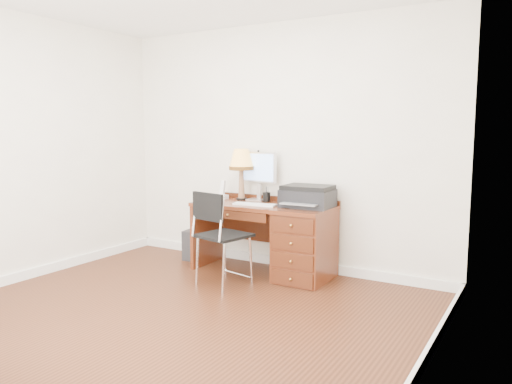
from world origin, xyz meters
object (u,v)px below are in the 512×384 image
Objects in this scene: equipment_box at (199,245)px; leg_lamp at (241,163)px; monitor at (258,170)px; chair at (220,229)px; printer at (308,196)px; desk at (290,238)px; phone at (223,193)px.

leg_lamp is at bearing -0.90° from equipment_box.
leg_lamp is at bearing -147.90° from monitor.
monitor reaches higher than chair.
printer reaches higher than chair.
monitor is at bearing 155.80° from desk.
printer is 0.55× the size of chair.
monitor is 0.57× the size of chair.
phone is at bearing 172.79° from desk.
monitor reaches higher than printer.
desk is at bearing -12.69° from leg_lamp.
chair is at bearing -78.14° from monitor.
chair is at bearing -72.65° from leg_lamp.
leg_lamp is 0.61× the size of chair.
equipment_box is (-1.43, 0.03, -0.68)m from printer.
chair is (0.25, -0.80, -0.60)m from leg_lamp.
monitor reaches higher than desk.
phone is at bearing -170.16° from leg_lamp.
phone is 0.93m from chair.
monitor is at bearing 163.77° from printer.
desk is 2.90× the size of printer.
phone is (-1.09, 0.06, -0.05)m from printer.
desk is 1.02m from phone.
printer is 1.10m from phone.
printer is 1.46× the size of equipment_box.
leg_lamp is at bearing 15.55° from phone.
printer is (0.17, 0.06, 0.45)m from desk.
leg_lamp reaches higher than chair.
printer is (0.70, -0.18, -0.23)m from monitor.
desk is at bearing -161.56° from printer.
desk is 2.77× the size of monitor.
printer is 2.46× the size of phone.
desk is 1.59× the size of chair.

